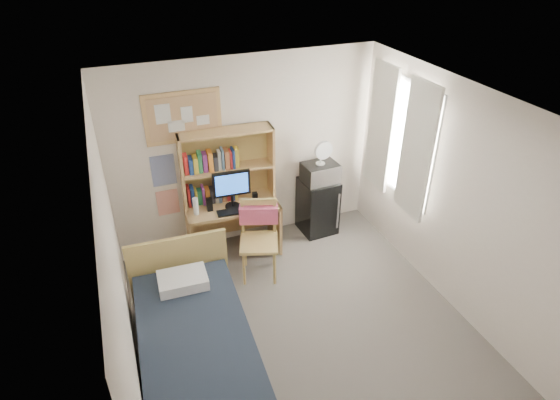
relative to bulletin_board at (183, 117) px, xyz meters
name	(u,v)px	position (x,y,z in m)	size (l,w,h in m)	color
floor	(308,335)	(0.78, -2.08, -1.93)	(3.60, 4.20, 0.02)	slate
ceiling	(317,112)	(0.78, -2.08, 0.68)	(3.60, 4.20, 0.02)	silver
wall_back	(246,153)	(0.78, 0.02, -0.62)	(3.60, 0.04, 2.60)	white
wall_left	(119,285)	(-1.02, -2.08, -0.62)	(0.04, 4.20, 2.60)	white
wall_right	(462,204)	(2.58, -2.08, -0.62)	(0.04, 4.20, 2.60)	white
window_unit	(400,138)	(2.53, -0.88, -0.32)	(0.10, 1.40, 1.70)	white
curtain_left	(416,151)	(2.50, -1.28, -0.32)	(0.04, 0.55, 1.70)	white
curtain_right	(381,127)	(2.50, -0.48, -0.32)	(0.04, 0.55, 1.70)	white
bulletin_board	(183,117)	(0.00, 0.00, 0.00)	(0.94, 0.03, 0.64)	tan
poster_wave	(163,170)	(-0.32, 0.01, -0.67)	(0.30, 0.01, 0.42)	#253A94
poster_japan	(168,202)	(-0.32, 0.01, -1.14)	(0.28, 0.01, 0.36)	#E34528
desk	(233,228)	(0.46, -0.31, -1.54)	(1.21, 0.60, 0.75)	tan
desk_chair	(259,242)	(0.62, -0.91, -1.41)	(0.51, 0.51, 1.03)	#D5B564
mini_fridge	(318,206)	(1.75, -0.25, -1.51)	(0.48, 0.48, 0.82)	black
bed	(198,357)	(-0.46, -2.21, -1.62)	(1.08, 2.16, 0.59)	#1B2331
hutch	(227,166)	(0.47, -0.16, -0.68)	(1.20, 0.31, 0.98)	tan
monitor	(232,189)	(0.46, -0.37, -0.91)	(0.48, 0.04, 0.51)	black
keyboard	(235,211)	(0.45, -0.51, -1.15)	(0.46, 0.15, 0.02)	black
speaker_left	(210,204)	(0.16, -0.35, -1.08)	(0.07, 0.07, 0.18)	black
speaker_right	(255,198)	(0.76, -0.39, -1.09)	(0.06, 0.06, 0.16)	black
water_bottle	(196,206)	(-0.03, -0.37, -1.05)	(0.07, 0.07, 0.23)	white
hoodie	(259,214)	(0.69, -0.72, -1.12)	(0.48, 0.15, 0.23)	#E3567C
microwave	(320,173)	(1.75, -0.27, -0.96)	(0.47, 0.36, 0.27)	silver
desk_fan	(321,153)	(1.75, -0.27, -0.67)	(0.25, 0.25, 0.32)	white
pillow	(183,280)	(-0.42, -1.46, -1.26)	(0.52, 0.36, 0.12)	white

